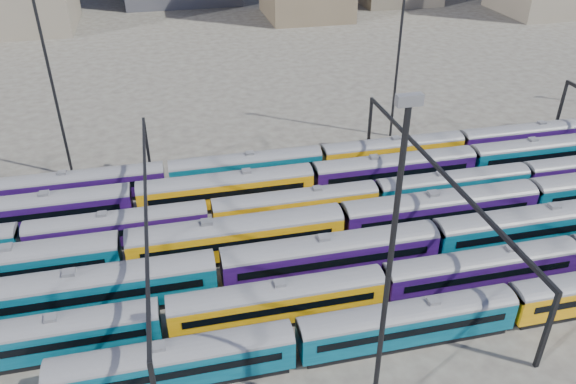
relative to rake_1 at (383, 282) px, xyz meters
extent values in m
plane|color=#3F3A35|center=(-0.42, 10.00, -2.54)|extent=(500.00, 500.00, 0.00)
cube|color=black|center=(-19.18, -5.00, -2.21)|extent=(17.86, 2.32, 0.66)
cube|color=#053A4C|center=(-19.18, -5.00, -0.52)|extent=(18.80, 2.73, 2.73)
cylinder|color=#4C4C51|center=(-19.18, -5.00, 0.84)|extent=(18.80, 2.73, 2.73)
cube|color=black|center=(-19.18, -6.38, -0.19)|extent=(16.54, 0.06, 0.70)
cube|color=black|center=(-19.18, -3.62, -0.19)|extent=(16.54, 0.06, 0.70)
cube|color=slate|center=(-19.18, -5.00, 1.57)|extent=(0.94, 0.85, 0.33)
cube|color=black|center=(0.21, -5.00, -2.21)|extent=(17.86, 2.32, 0.66)
cube|color=#053A4C|center=(0.21, -5.00, -0.52)|extent=(18.80, 2.73, 2.73)
cylinder|color=#4C4C51|center=(0.21, -5.00, 0.84)|extent=(18.80, 2.73, 2.73)
cube|color=black|center=(0.21, -6.38, -0.19)|extent=(16.54, 0.06, 0.70)
cube|color=black|center=(0.21, -3.62, -0.19)|extent=(16.54, 0.06, 0.70)
cube|color=slate|center=(0.21, -5.00, 1.57)|extent=(0.94, 0.85, 0.33)
cube|color=black|center=(-29.66, 0.00, -2.21)|extent=(18.22, 2.36, 0.67)
cube|color=#053A4C|center=(-29.66, 0.00, -0.48)|extent=(19.17, 2.78, 2.78)
cylinder|color=#4C4C51|center=(-29.66, 0.00, 0.91)|extent=(19.17, 2.78, 2.78)
cube|color=black|center=(-29.66, -1.41, -0.15)|extent=(16.87, 0.06, 0.72)
cube|color=black|center=(-29.66, 1.41, -0.15)|extent=(16.87, 0.06, 0.72)
cube|color=slate|center=(-29.66, 0.00, 1.65)|extent=(0.96, 0.86, 0.34)
cube|color=black|center=(-9.89, 0.00, -2.21)|extent=(18.22, 2.36, 0.67)
cube|color=#B07407|center=(-9.89, 0.00, -0.48)|extent=(19.17, 2.78, 2.78)
cylinder|color=#4C4C51|center=(-9.89, 0.00, 0.91)|extent=(19.17, 2.78, 2.78)
cube|color=black|center=(-9.89, -1.41, -0.15)|extent=(16.87, 0.06, 0.72)
cube|color=black|center=(-9.89, 1.41, -0.15)|extent=(16.87, 0.06, 0.72)
cube|color=slate|center=(-9.89, 0.00, 1.65)|extent=(0.96, 0.86, 0.34)
cube|color=black|center=(9.89, 0.00, -2.21)|extent=(18.22, 2.36, 0.67)
cube|color=#1C083A|center=(9.89, 0.00, -0.48)|extent=(19.17, 2.78, 2.78)
cylinder|color=#4C4C51|center=(9.89, 0.00, 0.91)|extent=(19.17, 2.78, 2.78)
cube|color=black|center=(9.89, -1.41, -0.15)|extent=(16.87, 0.06, 0.72)
cube|color=black|center=(9.89, 1.41, -0.15)|extent=(16.87, 0.06, 0.72)
cube|color=slate|center=(9.89, 0.00, 1.65)|extent=(0.96, 0.86, 0.34)
cube|color=black|center=(-25.46, 5.00, -2.17)|extent=(20.27, 2.63, 0.75)
cube|color=#053A4C|center=(-25.46, 5.00, -0.25)|extent=(21.34, 3.09, 3.09)
cylinder|color=#4C4C51|center=(-25.46, 5.00, 1.30)|extent=(21.34, 3.09, 3.09)
cube|color=black|center=(-25.46, 3.43, 0.12)|extent=(18.78, 0.06, 0.80)
cube|color=black|center=(-25.46, 6.57, 0.12)|extent=(18.78, 0.06, 0.80)
cube|color=slate|center=(-25.46, 5.00, 2.12)|extent=(1.07, 0.96, 0.37)
cube|color=black|center=(-3.52, 5.00, -2.17)|extent=(20.27, 2.63, 0.75)
cube|color=#1C083A|center=(-3.52, 5.00, -0.25)|extent=(21.34, 3.09, 3.09)
cylinder|color=#4C4C51|center=(-3.52, 5.00, 1.30)|extent=(21.34, 3.09, 3.09)
cube|color=black|center=(-3.52, 3.43, 0.12)|extent=(18.78, 0.06, 0.80)
cube|color=black|center=(-3.52, 6.57, 0.12)|extent=(18.78, 0.06, 0.80)
cube|color=slate|center=(-3.52, 5.00, 2.12)|extent=(1.07, 0.96, 0.37)
cube|color=black|center=(18.42, 5.00, -2.17)|extent=(20.27, 2.63, 0.75)
cube|color=#053A4C|center=(18.42, 5.00, -0.25)|extent=(21.34, 3.09, 3.09)
cylinder|color=#4C4C51|center=(18.42, 5.00, 1.30)|extent=(21.34, 3.09, 3.09)
cube|color=black|center=(18.42, 3.43, 0.12)|extent=(18.78, 0.06, 0.80)
cube|color=black|center=(18.42, 6.57, 0.12)|extent=(18.78, 0.06, 0.80)
cube|color=slate|center=(18.42, 5.00, 2.12)|extent=(1.07, 0.96, 0.37)
cube|color=black|center=(-34.46, 10.00, -2.16)|extent=(20.76, 2.69, 0.76)
cube|color=#053A4C|center=(-34.46, 10.00, -0.19)|extent=(21.85, 3.17, 3.17)
cube|color=black|center=(-34.46, 11.60, 0.19)|extent=(19.23, 0.06, 0.82)
cube|color=black|center=(-12.01, 10.00, -2.16)|extent=(20.76, 2.69, 0.76)
cube|color=#B07407|center=(-12.01, 10.00, -0.19)|extent=(21.85, 3.17, 3.17)
cylinder|color=#4C4C51|center=(-12.01, 10.00, 1.39)|extent=(21.85, 3.17, 3.17)
cube|color=black|center=(-12.01, 8.40, 0.19)|extent=(19.23, 0.06, 0.82)
cube|color=black|center=(-12.01, 11.60, 0.19)|extent=(19.23, 0.06, 0.82)
cube|color=slate|center=(-12.01, 10.00, 2.24)|extent=(1.09, 0.98, 0.38)
cube|color=black|center=(10.45, 10.00, -2.16)|extent=(20.76, 2.69, 0.76)
cube|color=#1C083A|center=(10.45, 10.00, -0.19)|extent=(21.85, 3.17, 3.17)
cylinder|color=#4C4C51|center=(10.45, 10.00, 1.39)|extent=(21.85, 3.17, 3.17)
cube|color=black|center=(10.45, 8.40, 0.19)|extent=(19.23, 0.06, 0.82)
cube|color=black|center=(10.45, 11.60, 0.19)|extent=(19.23, 0.06, 0.82)
cube|color=slate|center=(10.45, 10.00, 2.24)|extent=(1.09, 0.98, 0.38)
cube|color=black|center=(-23.86, 15.00, -2.22)|extent=(17.71, 2.30, 0.65)
cube|color=#1C083A|center=(-23.86, 15.00, -0.54)|extent=(18.64, 2.70, 2.70)
cylinder|color=#4C4C51|center=(-23.86, 15.00, 0.81)|extent=(18.64, 2.70, 2.70)
cube|color=black|center=(-23.86, 13.63, -0.21)|extent=(16.40, 0.06, 0.70)
cube|color=black|center=(-23.86, 16.37, -0.21)|extent=(16.40, 0.06, 0.70)
cube|color=slate|center=(-23.86, 15.00, 1.53)|extent=(0.93, 0.84, 0.33)
cube|color=black|center=(-4.62, 15.00, -2.22)|extent=(17.71, 2.30, 0.65)
cube|color=#B07407|center=(-4.62, 15.00, -0.54)|extent=(18.64, 2.70, 2.70)
cylinder|color=#4C4C51|center=(-4.62, 15.00, 0.81)|extent=(18.64, 2.70, 2.70)
cube|color=black|center=(-4.62, 13.63, -0.21)|extent=(16.40, 0.06, 0.70)
cube|color=black|center=(-4.62, 16.37, -0.21)|extent=(16.40, 0.06, 0.70)
cube|color=slate|center=(-4.62, 15.00, 1.53)|extent=(0.93, 0.84, 0.33)
cube|color=black|center=(14.62, 15.00, -2.22)|extent=(17.71, 2.30, 0.65)
cube|color=#053A4C|center=(14.62, 15.00, -0.54)|extent=(18.64, 2.70, 2.70)
cylinder|color=#4C4C51|center=(14.62, 15.00, 0.81)|extent=(18.64, 2.70, 2.70)
cube|color=black|center=(14.62, 13.63, -0.21)|extent=(16.40, 0.06, 0.70)
cube|color=black|center=(14.62, 16.37, -0.21)|extent=(16.40, 0.06, 0.70)
cube|color=slate|center=(14.62, 15.00, 1.53)|extent=(0.93, 0.84, 0.33)
cube|color=black|center=(-32.75, 20.00, -2.19)|extent=(19.38, 2.51, 0.71)
cube|color=#1C083A|center=(-32.75, 20.00, -0.35)|extent=(20.40, 2.96, 2.96)
cylinder|color=#4C4C51|center=(-32.75, 20.00, 1.13)|extent=(20.40, 2.96, 2.96)
cube|color=black|center=(-32.75, 18.50, 0.01)|extent=(17.95, 0.06, 0.77)
cube|color=black|center=(-32.75, 21.50, 0.01)|extent=(17.95, 0.06, 0.77)
cube|color=slate|center=(-32.75, 20.00, 1.92)|extent=(1.02, 0.92, 0.36)
cube|color=black|center=(-11.75, 20.00, -2.19)|extent=(19.38, 2.51, 0.71)
cube|color=#B07407|center=(-11.75, 20.00, -0.35)|extent=(20.40, 2.96, 2.96)
cylinder|color=#4C4C51|center=(-11.75, 20.00, 1.13)|extent=(20.40, 2.96, 2.96)
cube|color=black|center=(-11.75, 18.50, 0.01)|extent=(17.95, 0.06, 0.77)
cube|color=black|center=(-11.75, 21.50, 0.01)|extent=(17.95, 0.06, 0.77)
cube|color=slate|center=(-11.75, 20.00, 1.92)|extent=(1.02, 0.92, 0.36)
cube|color=black|center=(9.26, 20.00, -2.19)|extent=(19.38, 2.51, 0.71)
cube|color=#1C083A|center=(9.26, 20.00, -0.35)|extent=(20.40, 2.96, 2.96)
cylinder|color=#4C4C51|center=(9.26, 20.00, 1.13)|extent=(20.40, 2.96, 2.96)
cube|color=black|center=(9.26, 18.50, 0.01)|extent=(17.95, 0.06, 0.77)
cube|color=black|center=(9.26, 21.50, 0.01)|extent=(17.95, 0.06, 0.77)
cube|color=slate|center=(9.26, 20.00, 1.92)|extent=(1.02, 0.92, 0.36)
cube|color=black|center=(30.26, 20.00, -2.19)|extent=(19.38, 2.51, 0.71)
cube|color=#053A4C|center=(30.26, 20.00, -0.35)|extent=(20.40, 2.96, 2.96)
cylinder|color=#4C4C51|center=(30.26, 20.00, 1.13)|extent=(20.40, 2.96, 2.96)
cube|color=black|center=(30.26, 18.50, 0.01)|extent=(17.95, 0.06, 0.77)
cube|color=black|center=(30.26, 21.50, 0.01)|extent=(17.95, 0.06, 0.77)
cube|color=slate|center=(30.26, 20.00, 1.92)|extent=(1.02, 0.92, 0.36)
cube|color=black|center=(-28.26, 25.00, -2.21)|extent=(18.13, 2.35, 0.67)
cube|color=#1C083A|center=(-28.26, 25.00, -0.49)|extent=(19.09, 2.77, 2.77)
cylinder|color=#4C4C51|center=(-28.26, 25.00, 0.89)|extent=(19.09, 2.77, 2.77)
cube|color=black|center=(-28.26, 23.60, -0.16)|extent=(16.80, 0.06, 0.72)
cube|color=black|center=(-28.26, 26.40, -0.16)|extent=(16.80, 0.06, 0.72)
cube|color=slate|center=(-28.26, 25.00, 1.63)|extent=(0.95, 0.86, 0.33)
cube|color=black|center=(-8.57, 25.00, -2.21)|extent=(18.13, 2.35, 0.67)
cube|color=#053A4C|center=(-8.57, 25.00, -0.49)|extent=(19.09, 2.77, 2.77)
cylinder|color=#4C4C51|center=(-8.57, 25.00, 0.89)|extent=(19.09, 2.77, 2.77)
cube|color=black|center=(-8.57, 23.60, -0.16)|extent=(16.80, 0.06, 0.72)
cube|color=black|center=(-8.57, 26.40, -0.16)|extent=(16.80, 0.06, 0.72)
cube|color=slate|center=(-8.57, 25.00, 1.63)|extent=(0.95, 0.86, 0.33)
cube|color=black|center=(11.12, 25.00, -2.21)|extent=(18.13, 2.35, 0.67)
cube|color=#B07407|center=(11.12, 25.00, -0.49)|extent=(19.09, 2.77, 2.77)
cylinder|color=#4C4C51|center=(11.12, 25.00, 0.89)|extent=(19.09, 2.77, 2.77)
cube|color=black|center=(11.12, 23.60, -0.16)|extent=(16.80, 0.06, 0.72)
cube|color=black|center=(11.12, 26.40, -0.16)|extent=(16.80, 0.06, 0.72)
cube|color=slate|center=(11.12, 25.00, 1.63)|extent=(0.95, 0.86, 0.33)
cube|color=black|center=(30.80, 25.00, -2.21)|extent=(18.13, 2.35, 0.67)
cube|color=#1C083A|center=(30.80, 25.00, -0.49)|extent=(19.09, 2.77, 2.77)
cylinder|color=#4C4C51|center=(30.80, 25.00, 0.89)|extent=(19.09, 2.77, 2.77)
cube|color=black|center=(30.80, 23.60, -0.16)|extent=(16.80, 0.06, 0.72)
cube|color=black|center=(30.80, 26.40, -0.16)|extent=(16.80, 0.06, 0.72)
cube|color=slate|center=(30.80, 25.00, 1.63)|extent=(0.95, 0.86, 0.33)
cube|color=black|center=(-20.42, 30.00, 1.46)|extent=(0.35, 0.35, 8.00)
cube|color=black|center=(-20.42, 10.00, 5.26)|extent=(0.30, 40.00, 0.45)
cube|color=black|center=(9.58, -10.00, 1.46)|extent=(0.35, 0.35, 8.00)
cube|color=black|center=(9.58, 30.00, 1.46)|extent=(0.35, 0.35, 8.00)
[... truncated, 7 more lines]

